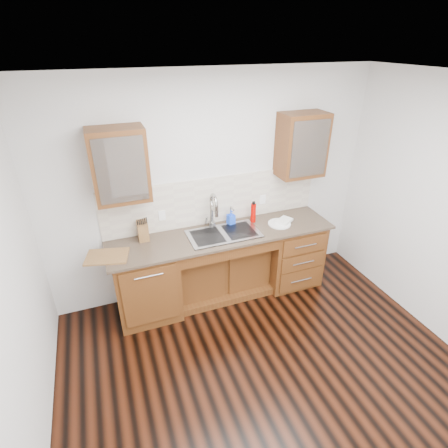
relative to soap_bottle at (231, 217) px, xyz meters
name	(u,v)px	position (x,y,z in m)	size (l,w,h in m)	color
ground	(274,387)	(-0.17, -1.61, -1.05)	(4.00, 3.50, 0.10)	black
ceiling	(307,77)	(-0.17, -1.61, 1.75)	(4.00, 3.50, 0.10)	white
wall_back	(212,188)	(-0.17, 0.19, 0.35)	(4.00, 0.10, 2.70)	silver
base_cabinet_left	(146,282)	(-1.12, -0.17, -0.56)	(0.70, 0.62, 0.88)	#593014
base_cabinet_center	(220,268)	(-0.17, -0.08, -0.65)	(1.20, 0.44, 0.70)	#593014
base_cabinet_right	(290,251)	(0.78, -0.17, -0.56)	(0.70, 0.62, 0.88)	#593014
countertop	(223,235)	(-0.17, -0.19, -0.11)	(2.70, 0.65, 0.03)	#84705B
backsplash	(214,200)	(-0.17, 0.12, 0.20)	(2.70, 0.02, 0.59)	beige
sink	(224,240)	(-0.17, -0.20, -0.18)	(0.84, 0.46, 0.19)	#9E9EA5
faucet	(212,212)	(-0.24, 0.03, 0.11)	(0.04, 0.04, 0.40)	#999993
filter_tap	(231,214)	(0.01, 0.04, 0.03)	(0.02, 0.02, 0.24)	#999993
upper_cabinet_left	(119,165)	(-1.22, -0.03, 0.82)	(0.55, 0.34, 0.75)	#593014
upper_cabinet_right	(302,145)	(0.88, -0.03, 0.82)	(0.55, 0.34, 0.75)	#593014
outlet_left	(162,216)	(-0.82, 0.11, 0.12)	(0.08, 0.01, 0.12)	white
outlet_right	(263,199)	(0.48, 0.11, 0.12)	(0.08, 0.01, 0.12)	white
soap_bottle	(231,217)	(0.00, 0.00, 0.00)	(0.08, 0.09, 0.19)	blue
water_bottle	(253,213)	(0.28, -0.03, 0.03)	(0.06, 0.06, 0.24)	#B30400
plate	(279,224)	(0.56, -0.22, -0.09)	(0.28, 0.28, 0.02)	white
dish_towel	(284,221)	(0.64, -0.20, -0.06)	(0.20, 0.14, 0.03)	white
knife_block	(143,231)	(-1.07, 0.02, 0.01)	(0.12, 0.19, 0.21)	brown
cutting_board	(107,256)	(-1.49, -0.23, -0.08)	(0.43, 0.30, 0.02)	brown
cup_left_a	(105,172)	(-1.37, -0.03, 0.77)	(0.13, 0.13, 0.10)	silver
cup_left_b	(126,170)	(-1.17, -0.03, 0.77)	(0.10, 0.10, 0.09)	white
cup_right_a	(295,150)	(0.80, -0.03, 0.77)	(0.11, 0.11, 0.09)	white
cup_right_b	(304,150)	(0.92, -0.03, 0.76)	(0.09, 0.09, 0.08)	silver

